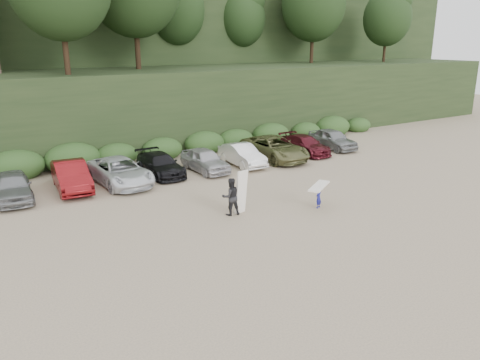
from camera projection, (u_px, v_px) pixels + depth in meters
ground at (261, 225)px, 21.84m from camera, size 120.00×120.00×0.00m
hillside_backdrop at (61, 10)px, 47.67m from camera, size 90.00×41.50×28.00m
parked_cars at (128, 170)px, 28.17m from camera, size 36.75×5.94×1.65m
child_surfer at (319, 193)px, 23.79m from camera, size 2.00×1.57×1.21m
adult_surfer at (232, 196)px, 22.83m from camera, size 1.40×0.86×2.22m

